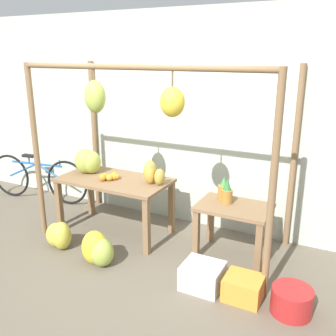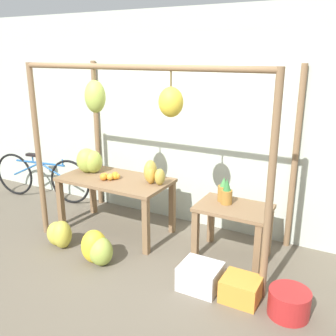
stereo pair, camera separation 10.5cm
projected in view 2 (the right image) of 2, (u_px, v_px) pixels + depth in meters
ground_plane at (132, 263)px, 4.20m from camera, size 20.00×20.00×0.00m
shop_wall_back at (186, 121)px, 4.92m from camera, size 8.00×0.08×2.80m
stall_awning at (147, 127)px, 4.10m from camera, size 2.93×1.29×2.16m
display_table_main at (115, 186)px, 4.79m from camera, size 1.41×0.74×0.73m
display_table_side at (233, 218)px, 4.20m from camera, size 0.81×0.57×0.63m
banana_pile_on_table at (89, 161)px, 4.97m from camera, size 0.41×0.39×0.33m
orange_pile at (111, 176)px, 4.70m from camera, size 0.22×0.21×0.09m
pineapple_cluster at (225, 192)px, 4.24m from camera, size 0.19×0.20×0.30m
banana_pile_ground_left at (60, 234)px, 4.52m from camera, size 0.42×0.34×0.34m
banana_pile_ground_right at (97, 249)px, 4.15m from camera, size 0.46×0.36×0.39m
fruit_crate_white at (200, 276)px, 3.73m from camera, size 0.39×0.35×0.25m
blue_bucket at (289, 303)px, 3.34m from camera, size 0.37×0.37×0.24m
parked_bicycle at (41, 177)px, 5.96m from camera, size 1.76×0.28×0.74m
papaya_pile at (153, 174)px, 4.53m from camera, size 0.31×0.22×0.29m
fruit_crate_purple at (241, 289)px, 3.55m from camera, size 0.35×0.32×0.23m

